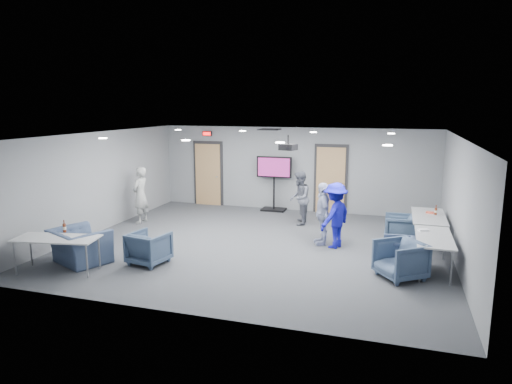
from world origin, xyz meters
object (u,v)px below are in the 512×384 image
(person_b, at_px, (299,198))
(chair_right_b, at_px, (400,252))
(person_d, at_px, (335,215))
(tv_stand, at_px, (274,180))
(chair_front_a, at_px, (149,248))
(bottle_right, at_px, (436,211))
(bottle_front, at_px, (64,228))
(chair_right_c, at_px, (400,260))
(chair_right_a, at_px, (400,229))
(chair_front_b, at_px, (80,246))
(table_front_left, at_px, (57,240))
(table_right_b, at_px, (434,239))
(person_c, at_px, (322,213))
(projector, at_px, (288,147))
(table_right_a, at_px, (429,217))
(person_a, at_px, (141,195))

(person_b, distance_m, chair_right_b, 4.01)
(person_d, height_order, tv_stand, tv_stand)
(chair_front_a, distance_m, bottle_right, 6.94)
(person_d, relative_size, bottle_front, 5.83)
(chair_right_c, bearing_deg, chair_right_a, 143.03)
(chair_right_b, height_order, chair_right_c, chair_right_c)
(chair_front_b, height_order, table_front_left, chair_front_b)
(person_b, relative_size, chair_right_c, 1.85)
(chair_right_b, distance_m, table_right_b, 0.74)
(person_b, distance_m, person_d, 2.27)
(person_c, height_order, chair_right_a, person_c)
(chair_right_b, height_order, bottle_right, bottle_right)
(chair_front_a, height_order, projector, projector)
(table_right_b, bearing_deg, bottle_front, 104.97)
(table_right_a, bearing_deg, tv_stand, 61.89)
(person_b, height_order, chair_front_b, person_b)
(chair_front_b, distance_m, table_front_left, 0.68)
(table_front_left, height_order, bottle_right, bottle_right)
(person_b, relative_size, table_front_left, 0.87)
(chair_right_b, bearing_deg, chair_front_b, -79.04)
(person_c, bearing_deg, chair_front_b, -78.92)
(person_a, height_order, bottle_front, person_a)
(chair_front_b, distance_m, table_right_a, 8.21)
(table_front_left, bearing_deg, person_d, 21.97)
(bottle_front, bearing_deg, person_b, 50.07)
(person_d, bearing_deg, tv_stand, -119.75)
(person_d, xyz_separation_m, table_right_a, (2.17, 0.93, -0.11))
(person_c, xyz_separation_m, table_right_b, (2.51, -1.16, -0.09))
(chair_right_b, height_order, tv_stand, tv_stand)
(table_right_b, height_order, bottle_front, bottle_front)
(chair_right_b, relative_size, table_front_left, 0.39)
(chair_right_a, bearing_deg, person_c, -70.90)
(projector, bearing_deg, chair_right_a, 33.31)
(chair_front_b, height_order, tv_stand, tv_stand)
(chair_right_b, relative_size, chair_front_b, 0.61)
(person_c, height_order, table_front_left, person_c)
(chair_front_a, distance_m, projector, 4.02)
(table_right_a, distance_m, projector, 3.87)
(person_a, distance_m, tv_stand, 4.26)
(table_front_left, bearing_deg, chair_right_b, 8.80)
(chair_right_a, distance_m, bottle_right, 0.96)
(person_a, xyz_separation_m, person_c, (5.39, -0.51, -0.05))
(bottle_right, bearing_deg, person_d, -155.44)
(chair_front_b, height_order, table_right_a, chair_front_b)
(person_b, height_order, table_front_left, person_b)
(chair_right_a, distance_m, chair_right_b, 1.84)
(table_right_b, relative_size, bottle_right, 6.99)
(chair_right_a, relative_size, tv_stand, 0.44)
(chair_right_b, bearing_deg, table_front_left, -74.54)
(chair_right_c, bearing_deg, table_right_a, 128.80)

